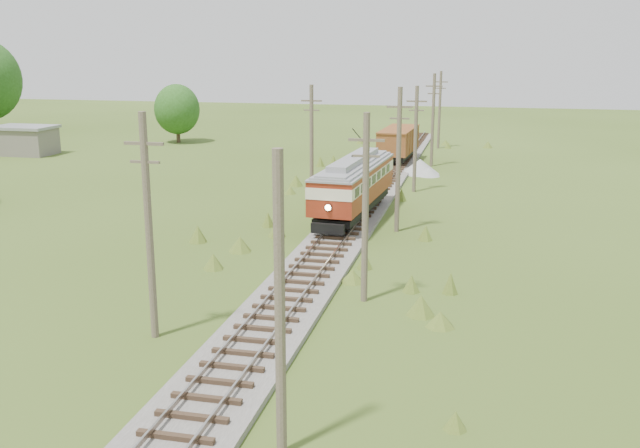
# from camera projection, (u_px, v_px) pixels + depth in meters

# --- Properties ---
(railbed_main) EXTENTS (3.60, 96.00, 0.57)m
(railbed_main) POSITION_uv_depth(u_px,v_px,m) (355.00, 215.00, 48.51)
(railbed_main) COLOR #605B54
(railbed_main) RESTS_ON ground
(streetcar) EXTENTS (3.71, 12.50, 5.67)m
(streetcar) POSITION_uv_depth(u_px,v_px,m) (354.00, 182.00, 47.33)
(streetcar) COLOR black
(streetcar) RESTS_ON ground
(gondola) EXTENTS (3.31, 8.96, 2.93)m
(gondola) POSITION_uv_depth(u_px,v_px,m) (398.00, 142.00, 70.86)
(gondola) COLOR black
(gondola) RESTS_ON ground
(gravel_pile) EXTENTS (3.72, 3.95, 1.35)m
(gravel_pile) POSITION_uv_depth(u_px,v_px,m) (421.00, 167.00, 65.11)
(gravel_pile) COLOR gray
(gravel_pile) RESTS_ON ground
(utility_pole_r_1) EXTENTS (0.30, 0.30, 8.80)m
(utility_pole_r_1) POSITION_uv_depth(u_px,v_px,m) (280.00, 309.00, 19.39)
(utility_pole_r_1) COLOR brown
(utility_pole_r_1) RESTS_ON ground
(utility_pole_r_2) EXTENTS (1.60, 0.30, 8.60)m
(utility_pole_r_2) POSITION_uv_depth(u_px,v_px,m) (365.00, 207.00, 31.64)
(utility_pole_r_2) COLOR brown
(utility_pole_r_2) RESTS_ON ground
(utility_pole_r_3) EXTENTS (1.60, 0.30, 9.00)m
(utility_pole_r_3) POSITION_uv_depth(u_px,v_px,m) (398.00, 159.00, 43.90)
(utility_pole_r_3) COLOR brown
(utility_pole_r_3) RESTS_ON ground
(utility_pole_r_4) EXTENTS (1.60, 0.30, 8.40)m
(utility_pole_r_4) POSITION_uv_depth(u_px,v_px,m) (416.00, 138.00, 56.31)
(utility_pole_r_4) COLOR brown
(utility_pole_r_4) RESTS_ON ground
(utility_pole_r_5) EXTENTS (1.60, 0.30, 8.90)m
(utility_pole_r_5) POSITION_uv_depth(u_px,v_px,m) (433.00, 119.00, 68.46)
(utility_pole_r_5) COLOR brown
(utility_pole_r_5) RESTS_ON ground
(utility_pole_r_6) EXTENTS (1.60, 0.30, 8.70)m
(utility_pole_r_6) POSITION_uv_depth(u_px,v_px,m) (440.00, 109.00, 80.82)
(utility_pole_r_6) COLOR brown
(utility_pole_r_6) RESTS_ON ground
(utility_pole_l_a) EXTENTS (1.60, 0.30, 9.00)m
(utility_pole_l_a) POSITION_uv_depth(u_px,v_px,m) (149.00, 225.00, 27.55)
(utility_pole_l_a) COLOR brown
(utility_pole_l_a) RESTS_ON ground
(utility_pole_l_b) EXTENTS (1.60, 0.30, 8.60)m
(utility_pole_l_b) POSITION_uv_depth(u_px,v_px,m) (312.00, 140.00, 54.14)
(utility_pole_l_b) COLOR brown
(utility_pole_l_b) RESTS_ON ground
(tree_mid_a) EXTENTS (5.46, 5.46, 7.03)m
(tree_mid_a) POSITION_uv_depth(u_px,v_px,m) (177.00, 109.00, 85.83)
(tree_mid_a) COLOR #38281C
(tree_mid_a) RESTS_ON ground
(shed) EXTENTS (6.40, 4.40, 3.10)m
(shed) POSITION_uv_depth(u_px,v_px,m) (25.00, 140.00, 76.74)
(shed) COLOR slate
(shed) RESTS_ON ground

